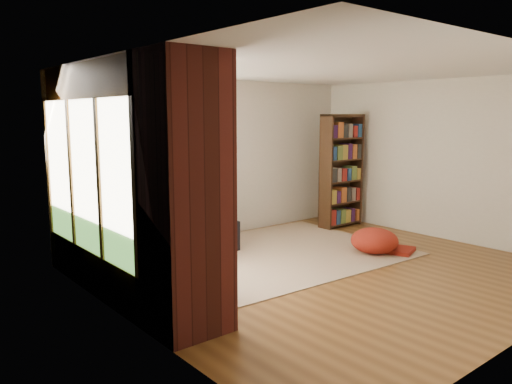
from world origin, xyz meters
TOP-DOWN VIEW (x-y plane):
  - floor at (0.00, 0.00)m, footprint 5.50×5.50m
  - ceiling at (0.00, 0.00)m, footprint 5.50×5.50m
  - wall_back at (0.00, 2.50)m, footprint 5.50×0.04m
  - wall_left at (-2.75, 0.00)m, footprint 0.04×5.00m
  - wall_right at (2.75, 0.00)m, footprint 0.04×5.00m
  - windows_back at (-1.20, 2.47)m, footprint 2.82×0.10m
  - windows_left at (-2.72, 1.20)m, footprint 0.10×2.62m
  - roller_blind at (-2.69, 2.03)m, footprint 0.03×0.72m
  - brick_chimney at (-2.40, -0.35)m, footprint 0.70×0.70m
  - sectional_sofa at (-1.95, 1.70)m, footprint 2.20×2.20m
  - area_rug at (-0.04, 1.05)m, footprint 3.78×2.96m
  - bookshelf at (2.14, 1.66)m, footprint 0.87×0.29m
  - pouf at (1.15, 0.14)m, footprint 0.77×0.77m
  - dog_tan at (-1.68, 1.74)m, footprint 0.94×0.88m
  - dog_brindle at (-2.20, 1.07)m, footprint 0.78×0.89m
  - throw_pillows at (-1.92, 1.85)m, footprint 1.98×1.68m

SIDE VIEW (x-z plane):
  - floor at x=0.00m, z-range 0.00..0.00m
  - area_rug at x=-0.04m, z-range 0.00..0.01m
  - pouf at x=1.15m, z-range 0.01..0.39m
  - sectional_sofa at x=-1.95m, z-range -0.10..0.70m
  - dog_brindle at x=-2.20m, z-range 0.54..0.97m
  - dog_tan at x=-1.68m, z-range 0.54..1.00m
  - throw_pillows at x=-1.92m, z-range 0.57..1.02m
  - bookshelf at x=2.14m, z-range 0.00..2.04m
  - wall_back at x=0.00m, z-range 0.00..2.60m
  - wall_left at x=-2.75m, z-range 0.00..2.60m
  - wall_right at x=2.75m, z-range 0.00..2.60m
  - brick_chimney at x=-2.40m, z-range 0.00..2.60m
  - windows_back at x=-1.20m, z-range 0.40..2.30m
  - windows_left at x=-2.72m, z-range 0.40..2.30m
  - roller_blind at x=-2.69m, z-range 1.30..2.20m
  - ceiling at x=0.00m, z-range 2.60..2.60m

